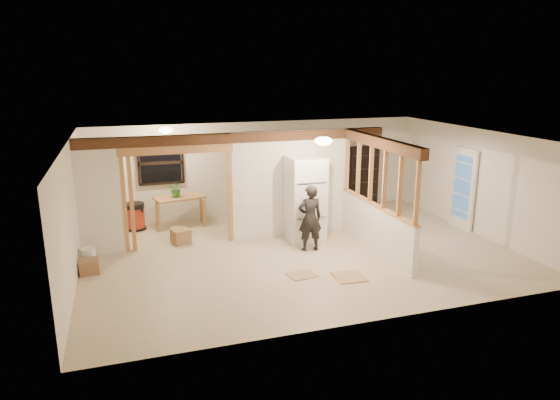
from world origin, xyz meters
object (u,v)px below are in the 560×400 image
object	(u,v)px
woman	(310,218)
bookshelf	(363,176)
refrigerator	(305,199)
work_table	(180,211)
shop_vac	(135,216)

from	to	relation	value
woman	bookshelf	xyz separation A→B (m)	(2.77, 3.00, 0.13)
refrigerator	woman	distance (m)	0.77
refrigerator	woman	xyz separation A→B (m)	(-0.16, -0.71, -0.24)
work_table	bookshelf	xyz separation A→B (m)	(5.25, 0.37, 0.48)
shop_vac	bookshelf	distance (m)	6.38
work_table	shop_vac	distance (m)	1.11
woman	shop_vac	size ratio (longest dim) A/B	2.15
refrigerator	work_table	xyz separation A→B (m)	(-2.63, 1.91, -0.59)
shop_vac	bookshelf	bearing A→B (deg)	2.97
refrigerator	work_table	bearing A→B (deg)	143.98
work_table	bookshelf	world-z (taller)	bookshelf
work_table	bookshelf	distance (m)	5.28
work_table	shop_vac	size ratio (longest dim) A/B	1.79
woman	shop_vac	bearing A→B (deg)	-33.57
refrigerator	bookshelf	bearing A→B (deg)	41.13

